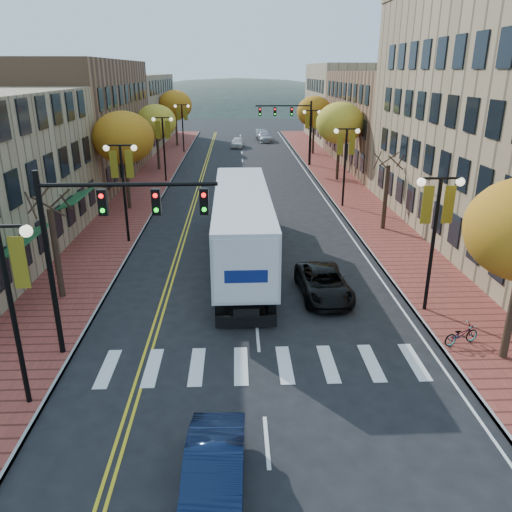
{
  "coord_description": "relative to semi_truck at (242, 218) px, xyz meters",
  "views": [
    {
      "loc": [
        -0.78,
        -13.61,
        10.09
      ],
      "look_at": [
        0.07,
        7.51,
        2.2
      ],
      "focal_mm": 35.0,
      "sensor_mm": 36.0,
      "label": 1
    }
  ],
  "objects": [
    {
      "name": "lamp_right_a",
      "position": [
        8.01,
        -6.65,
        1.81
      ],
      "size": [
        1.96,
        0.36,
        6.05
      ],
      "color": "black",
      "rests_on": "ground"
    },
    {
      "name": "tree_right_b",
      "position": [
        9.51,
        5.35,
        -0.23
      ],
      "size": [
        0.28,
        0.28,
        4.2
      ],
      "color": "#382619",
      "rests_on": "sidewalk_right"
    },
    {
      "name": "bicycle",
      "position": [
        8.31,
        -9.68,
        -1.93
      ],
      "size": [
        1.63,
        1.0,
        0.81
      ],
      "primitive_type": "imported",
      "rotation": [
        0.0,
        0.0,
        1.89
      ],
      "color": "gray",
      "rests_on": "sidewalk_right"
    },
    {
      "name": "tree_left_c",
      "position": [
        -8.49,
        27.35,
        2.57
      ],
      "size": [
        4.16,
        4.16,
        6.69
      ],
      "color": "#382619",
      "rests_on": "sidewalk_left"
    },
    {
      "name": "traffic_mast_far",
      "position": [
        5.99,
        29.35,
        2.44
      ],
      "size": [
        6.1,
        0.34,
        7.0
      ],
      "color": "black",
      "rests_on": "ground"
    },
    {
      "name": "black_suv",
      "position": [
        3.79,
        -4.81,
        -1.82
      ],
      "size": [
        2.41,
        4.85,
        1.32
      ],
      "primitive_type": "imported",
      "rotation": [
        0.0,
        0.0,
        0.05
      ],
      "color": "black",
      "rests_on": "ground"
    },
    {
      "name": "lamp_left_a",
      "position": [
        -6.99,
        -12.65,
        1.81
      ],
      "size": [
        1.96,
        0.36,
        6.05
      ],
      "color": "black",
      "rests_on": "ground"
    },
    {
      "name": "sidewalk_right",
      "position": [
        9.51,
        19.85,
        -2.41
      ],
      "size": [
        4.0,
        85.0,
        0.15
      ],
      "primitive_type": "cube",
      "color": "brown",
      "rests_on": "ground"
    },
    {
      "name": "lamp_right_c",
      "position": [
        8.01,
        29.35,
        1.81
      ],
      "size": [
        1.96,
        0.36,
        6.05
      ],
      "color": "black",
      "rests_on": "ground"
    },
    {
      "name": "lamp_left_d",
      "position": [
        -6.99,
        39.35,
        1.81
      ],
      "size": [
        1.96,
        0.36,
        6.05
      ],
      "color": "black",
      "rests_on": "ground"
    },
    {
      "name": "tree_right_d",
      "position": [
        9.51,
        37.35,
        2.81
      ],
      "size": [
        4.35,
        4.35,
        7.0
      ],
      "color": "#382619",
      "rests_on": "sidewalk_right"
    },
    {
      "name": "building_left_far",
      "position": [
        -16.49,
        48.35,
        2.27
      ],
      "size": [
        12.0,
        26.0,
        9.5
      ],
      "primitive_type": "cube",
      "color": "#9E8966",
      "rests_on": "ground"
    },
    {
      "name": "tree_left_d",
      "position": [
        -8.49,
        45.35,
        3.12
      ],
      "size": [
        4.61,
        4.61,
        7.42
      ],
      "color": "#382619",
      "rests_on": "sidewalk_left"
    },
    {
      "name": "lamp_left_b",
      "position": [
        -6.99,
        3.35,
        1.81
      ],
      "size": [
        1.96,
        0.36,
        6.05
      ],
      "color": "black",
      "rests_on": "ground"
    },
    {
      "name": "building_right_mid",
      "position": [
        19.01,
        29.35,
        2.52
      ],
      "size": [
        15.0,
        24.0,
        10.0
      ],
      "primitive_type": "cube",
      "color": "brown",
      "rests_on": "ground"
    },
    {
      "name": "building_left_mid",
      "position": [
        -16.49,
        23.35,
        3.02
      ],
      "size": [
        12.0,
        24.0,
        11.0
      ],
      "primitive_type": "cube",
      "color": "brown",
      "rests_on": "ground"
    },
    {
      "name": "semi_truck",
      "position": [
        0.0,
        0.0,
        0.0
      ],
      "size": [
        2.87,
        17.02,
        4.25
      ],
      "rotation": [
        0.0,
        0.0,
        0.01
      ],
      "color": "black",
      "rests_on": "ground"
    },
    {
      "name": "navy_sedan",
      "position": [
        -0.92,
        -16.59,
        -1.79
      ],
      "size": [
        1.61,
        4.26,
        1.39
      ],
      "primitive_type": "imported",
      "rotation": [
        0.0,
        0.0,
        -0.03
      ],
      "color": "black",
      "rests_on": "ground"
    },
    {
      "name": "sidewalk_left",
      "position": [
        -8.49,
        19.85,
        -2.41
      ],
      "size": [
        4.0,
        85.0,
        0.15
      ],
      "primitive_type": "cube",
      "color": "brown",
      "rests_on": "ground"
    },
    {
      "name": "lamp_left_c",
      "position": [
        -6.99,
        21.35,
        1.81
      ],
      "size": [
        1.96,
        0.36,
        6.05
      ],
      "color": "black",
      "rests_on": "ground"
    },
    {
      "name": "tree_right_c",
      "position": [
        9.51,
        21.35,
        2.96
      ],
      "size": [
        4.48,
        4.48,
        7.21
      ],
      "color": "#382619",
      "rests_on": "sidewalk_right"
    },
    {
      "name": "tree_left_b",
      "position": [
        -8.49,
        11.35,
        2.96
      ],
      "size": [
        4.48,
        4.48,
        7.21
      ],
      "color": "#382619",
      "rests_on": "sidewalk_left"
    },
    {
      "name": "tree_left_a",
      "position": [
        -8.49,
        -4.65,
        -0.23
      ],
      "size": [
        0.28,
        0.28,
        4.2
      ],
      "color": "#382619",
      "rests_on": "sidewalk_left"
    },
    {
      "name": "lamp_right_b",
      "position": [
        8.01,
        11.35,
        1.81
      ],
      "size": [
        1.96,
        0.36,
        6.05
      ],
      "color": "black",
      "rests_on": "ground"
    },
    {
      "name": "ground",
      "position": [
        0.51,
        -12.65,
        -2.48
      ],
      "size": [
        200.0,
        200.0,
        0.0
      ],
      "primitive_type": "plane",
      "color": "black",
      "rests_on": "ground"
    },
    {
      "name": "car_far_silver",
      "position": [
        4.07,
        50.19,
        -1.75
      ],
      "size": [
        2.5,
        5.23,
        1.47
      ],
      "primitive_type": "imported",
      "rotation": [
        0.0,
        0.0,
        0.09
      ],
      "color": "#A7A6AD",
      "rests_on": "ground"
    },
    {
      "name": "building_right_far",
      "position": [
        19.01,
        51.35,
        3.02
      ],
      "size": [
        15.0,
        20.0,
        11.0
      ],
      "primitive_type": "cube",
      "color": "#9E8966",
      "rests_on": "ground"
    },
    {
      "name": "traffic_mast_near",
      "position": [
        -4.97,
        -9.65,
        2.44
      ],
      "size": [
        6.1,
        0.35,
        7.0
      ],
      "color": "black",
      "rests_on": "ground"
    },
    {
      "name": "car_far_oncoming",
      "position": [
        3.68,
        54.73,
        -1.81
      ],
      "size": [
        1.57,
        4.12,
        1.34
      ],
      "primitive_type": "imported",
      "rotation": [
        0.0,
        0.0,
        3.11
      ],
      "color": "#AAA9B1",
      "rests_on": "ground"
    },
    {
      "name": "car_far_white",
      "position": [
        0.01,
        44.01,
        -1.78
      ],
      "size": [
        2.07,
        4.27,
        1.41
      ],
      "primitive_type": "imported",
      "rotation": [
        0.0,
        0.0,
        -0.1
      ],
      "color": "silver",
      "rests_on": "ground"
    }
  ]
}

